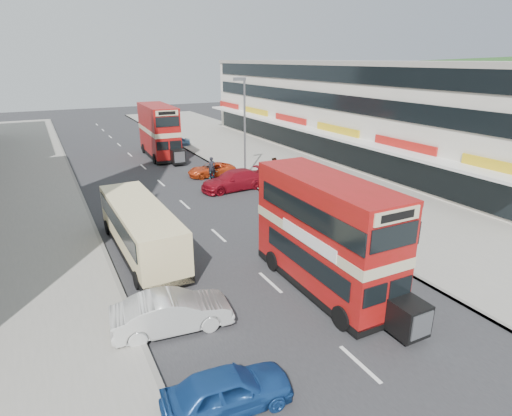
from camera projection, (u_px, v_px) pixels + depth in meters
ground at (294, 304)px, 17.10m from camera, size 160.00×160.00×0.00m
road_surface at (161, 183)px, 33.80m from camera, size 12.00×90.00×0.01m
pavement_right at (288, 166)px, 39.00m from camera, size 12.00×90.00×0.15m
kerb_left at (80, 193)px, 31.12m from camera, size 0.20×90.00×0.16m
kerb_right at (230, 173)px, 36.43m from camera, size 0.20×90.00×0.16m
commercial_row at (345, 109)px, 42.58m from camera, size 9.90×46.20×9.30m
wooded_hill at (512, 105)px, 91.69m from camera, size 172.80×230.40×20.00m
street_lamp at (244, 121)px, 33.36m from camera, size 1.00×0.20×8.12m
bus_main at (326, 235)px, 17.51m from camera, size 2.46×8.71×4.79m
bus_second at (159, 131)px, 41.96m from camera, size 2.81×9.17×5.01m
coach at (141, 228)px, 21.17m from camera, size 2.52×9.10×2.40m
car_left_near at (228, 390)px, 11.83m from camera, size 3.87×1.82×1.28m
car_left_front at (172, 312)px, 15.32m from camera, size 4.51×2.03×1.44m
car_right_a at (234, 180)px, 31.85m from camera, size 5.26×2.38×1.49m
car_right_b at (211, 170)px, 35.61m from camera, size 4.10×2.07×1.11m
car_right_c at (175, 142)px, 47.22m from camera, size 3.55×1.72×1.17m
pedestrian_near at (274, 170)px, 33.35m from camera, size 0.87×0.86×1.98m
cyclist at (212, 174)px, 33.94m from camera, size 0.85×1.88×2.04m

